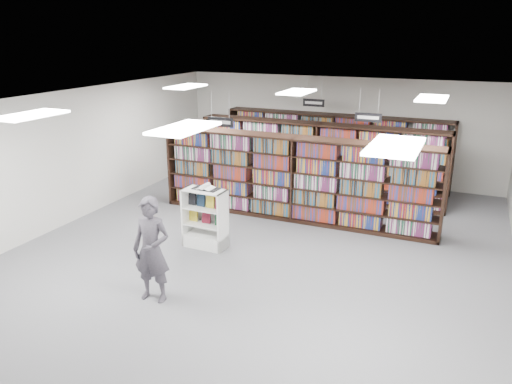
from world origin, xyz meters
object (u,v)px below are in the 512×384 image
at_px(open_book, 206,187).
at_px(shopper, 152,250).
at_px(bookshelf_row_near, 295,179).
at_px(endcap_display, 206,227).

bearing_deg(open_book, shopper, -80.50).
bearing_deg(bookshelf_row_near, shopper, -101.20).
height_order(endcap_display, open_book, open_book).
bearing_deg(bookshelf_row_near, endcap_display, -117.23).
distance_m(bookshelf_row_near, endcap_display, 2.70).
height_order(open_book, shopper, shopper).
distance_m(endcap_display, shopper, 2.44).
height_order(bookshelf_row_near, shopper, bookshelf_row_near).
bearing_deg(open_book, endcap_display, -93.65).
height_order(bookshelf_row_near, endcap_display, bookshelf_row_near).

